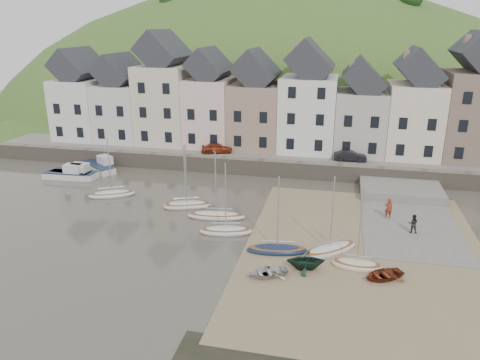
% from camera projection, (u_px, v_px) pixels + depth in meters
% --- Properties ---
extents(ground, '(160.00, 160.00, 0.00)m').
position_uv_depth(ground, '(224.00, 238.00, 37.23)').
color(ground, '#4A463A').
rests_on(ground, ground).
extents(quay_land, '(90.00, 30.00, 1.50)m').
position_uv_depth(quay_land, '(279.00, 139.00, 66.56)').
color(quay_land, '#3B5D25').
rests_on(quay_land, ground).
extents(quay_street, '(70.00, 7.00, 0.10)m').
position_uv_depth(quay_street, '(266.00, 154.00, 55.68)').
color(quay_street, slate).
rests_on(quay_street, quay_land).
extents(seawall, '(70.00, 1.20, 1.80)m').
position_uv_depth(seawall, '(261.00, 167.00, 52.65)').
color(seawall, slate).
rests_on(seawall, ground).
extents(beach, '(18.00, 26.00, 0.06)m').
position_uv_depth(beach, '(364.00, 252.00, 34.93)').
color(beach, '#806E4E').
rests_on(beach, ground).
extents(slipway, '(8.00, 18.00, 0.12)m').
position_uv_depth(slipway, '(407.00, 216.00, 41.47)').
color(slipway, slate).
rests_on(slipway, ground).
extents(hillside, '(134.40, 84.00, 84.00)m').
position_uv_depth(hillside, '(272.00, 192.00, 99.48)').
color(hillside, '#3B5D25').
rests_on(hillside, ground).
extents(townhouse_terrace, '(61.05, 8.00, 13.93)m').
position_uv_depth(townhouse_terrace, '(286.00, 102.00, 56.69)').
color(townhouse_terrace, silver).
rests_on(townhouse_terrace, quay_land).
extents(sailboat_0, '(4.79, 3.47, 6.32)m').
position_uv_depth(sailboat_0, '(112.00, 194.00, 46.22)').
color(sailboat_0, silver).
rests_on(sailboat_0, ground).
extents(sailboat_1, '(4.74, 2.60, 6.32)m').
position_uv_depth(sailboat_1, '(187.00, 205.00, 43.48)').
color(sailboat_1, silver).
rests_on(sailboat_1, ground).
extents(sailboat_2, '(4.45, 3.16, 6.32)m').
position_uv_depth(sailboat_2, '(186.00, 205.00, 43.43)').
color(sailboat_2, beige).
rests_on(sailboat_2, ground).
extents(sailboat_3, '(4.60, 2.40, 6.32)m').
position_uv_depth(sailboat_3, '(226.00, 231.00, 37.99)').
color(sailboat_3, silver).
rests_on(sailboat_3, ground).
extents(sailboat_4, '(5.37, 2.19, 6.32)m').
position_uv_depth(sailboat_4, '(216.00, 215.00, 41.01)').
color(sailboat_4, silver).
rests_on(sailboat_4, ground).
extents(sailboat_5, '(4.82, 2.25, 6.32)m').
position_uv_depth(sailboat_5, '(277.00, 249.00, 34.79)').
color(sailboat_5, '#142340').
rests_on(sailboat_5, ground).
extents(sailboat_6, '(4.70, 4.46, 6.32)m').
position_uv_depth(sailboat_6, '(330.00, 249.00, 34.79)').
color(sailboat_6, silver).
rests_on(sailboat_6, ground).
extents(sailboat_7, '(3.67, 1.75, 6.32)m').
position_uv_depth(sailboat_7, '(357.00, 264.00, 32.61)').
color(sailboat_7, beige).
rests_on(sailboat_7, ground).
extents(motorboat_0, '(5.54, 2.07, 1.70)m').
position_uv_depth(motorboat_0, '(75.00, 173.00, 51.82)').
color(motorboat_0, silver).
rests_on(motorboat_0, ground).
extents(motorboat_1, '(5.41, 2.01, 1.70)m').
position_uv_depth(motorboat_1, '(69.00, 173.00, 51.51)').
color(motorboat_1, silver).
rests_on(motorboat_1, ground).
extents(motorboat_2, '(5.49, 4.57, 1.70)m').
position_uv_depth(motorboat_2, '(100.00, 165.00, 54.44)').
color(motorboat_2, silver).
rests_on(motorboat_2, ground).
extents(rowboat_white, '(3.53, 3.20, 0.60)m').
position_uv_depth(rowboat_white, '(267.00, 272.00, 31.44)').
color(rowboat_white, beige).
rests_on(rowboat_white, beach).
extents(rowboat_green, '(3.11, 2.82, 1.42)m').
position_uv_depth(rowboat_green, '(306.00, 260.00, 32.21)').
color(rowboat_green, black).
rests_on(rowboat_green, beach).
extents(rowboat_red, '(3.51, 3.26, 0.59)m').
position_uv_depth(rowboat_red, '(383.00, 275.00, 31.12)').
color(rowboat_red, maroon).
rests_on(rowboat_red, beach).
extents(person_red, '(0.72, 0.53, 1.83)m').
position_uv_depth(person_red, '(388.00, 208.00, 40.59)').
color(person_red, maroon).
rests_on(person_red, slipway).
extents(person_dark, '(0.81, 0.65, 1.61)m').
position_uv_depth(person_dark, '(413.00, 224.00, 37.71)').
color(person_dark, '#222228').
rests_on(person_dark, slipway).
extents(car_left, '(3.97, 2.49, 1.26)m').
position_uv_depth(car_left, '(217.00, 148.00, 55.77)').
color(car_left, maroon).
rests_on(car_left, quay_street).
extents(car_right, '(3.72, 1.40, 1.21)m').
position_uv_depth(car_right, '(350.00, 156.00, 52.48)').
color(car_right, black).
rests_on(car_right, quay_street).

